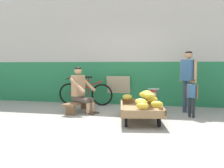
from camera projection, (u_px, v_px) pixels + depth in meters
name	position (u px, v px, depth m)	size (l,w,h in m)	color
ground_plane	(108.00, 127.00, 4.33)	(80.00, 80.00, 0.00)	#A39E93
back_wall	(128.00, 50.00, 6.87)	(16.00, 0.30, 3.27)	#287F4C
banana_cart	(140.00, 109.00, 4.86)	(1.06, 1.56, 0.36)	#99754C
banana_pile	(146.00, 98.00, 4.92)	(0.96, 1.43, 0.26)	yellow
low_bench	(78.00, 104.00, 5.77)	(0.46, 1.13, 0.27)	brown
vendor_seated	(81.00, 90.00, 5.69)	(0.74, 0.62, 1.14)	tan
plastic_crate	(153.00, 106.00, 5.78)	(0.36, 0.28, 0.30)	#19847F
weighing_scale	(153.00, 94.00, 5.76)	(0.30, 0.30, 0.29)	#28282D
bicycle_near_left	(85.00, 93.00, 6.76)	(1.66, 0.48, 0.86)	black
sign_board	(119.00, 90.00, 6.86)	(0.70, 0.29, 0.87)	#C6B289
customer_adult	(188.00, 75.00, 5.58)	(0.37, 0.38, 1.53)	#38425B
customer_child	(192.00, 94.00, 5.13)	(0.24, 0.19, 0.87)	#232328
shopping_bag	(149.00, 110.00, 5.36)	(0.18, 0.12, 0.24)	#D13D4C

